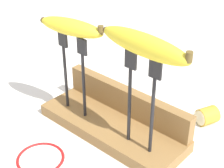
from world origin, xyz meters
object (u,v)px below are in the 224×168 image
object	(u,v)px
banana_chunk_near	(207,116)
banana_raised_left	(71,27)
fork_stand_right	(141,95)
wire_coil	(40,158)
fork_stand_left	(74,68)
banana_raised_right	(144,45)

from	to	relation	value
banana_chunk_near	banana_raised_left	bearing A→B (deg)	-140.59
fork_stand_right	banana_raised_left	distance (m)	0.21
banana_raised_left	wire_coil	size ratio (longest dim) A/B	1.63
fork_stand_left	banana_raised_right	bearing A→B (deg)	0.00
fork_stand_left	banana_chunk_near	distance (m)	0.33
fork_stand_right	wire_coil	distance (m)	0.25
fork_stand_left	banana_raised_left	size ratio (longest dim) A/B	1.18
banana_raised_right	banana_raised_left	bearing A→B (deg)	-180.00
wire_coil	banana_raised_left	bearing A→B (deg)	106.36
banana_chunk_near	wire_coil	xyz separation A→B (m)	(-0.20, -0.34, -0.02)
fork_stand_left	fork_stand_right	size ratio (longest dim) A/B	0.94
banana_raised_left	wire_coil	distance (m)	0.28
banana_raised_right	banana_chunk_near	xyz separation A→B (m)	(0.05, 0.20, -0.23)
banana_raised_right	wire_coil	bearing A→B (deg)	-135.16
fork_stand_left	fork_stand_right	distance (m)	0.19
fork_stand_left	banana_chunk_near	world-z (taller)	fork_stand_left
fork_stand_left	fork_stand_right	bearing A→B (deg)	0.00
fork_stand_left	banana_raised_right	world-z (taller)	banana_raised_right
banana_raised_left	wire_coil	bearing A→B (deg)	-73.64
fork_stand_right	banana_raised_right	bearing A→B (deg)	176.56
fork_stand_left	banana_chunk_near	size ratio (longest dim) A/B	3.39
banana_raised_right	banana_chunk_near	world-z (taller)	banana_raised_right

